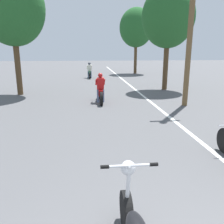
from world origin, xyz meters
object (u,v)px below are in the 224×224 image
at_px(roadside_tree_left, 12,8).
at_px(motorcycle_rider_lead, 100,91).
at_px(roadside_tree_right_near, 168,17).
at_px(motorcycle_rider_far, 90,72).
at_px(roadside_tree_right_far, 136,28).
at_px(utility_pole, 191,20).

relative_size(roadside_tree_left, motorcycle_rider_lead, 3.11).
bearing_deg(roadside_tree_left, motorcycle_rider_lead, -29.21).
height_order(roadside_tree_right_near, motorcycle_rider_far, roadside_tree_right_near).
height_order(roadside_tree_right_near, roadside_tree_right_far, roadside_tree_right_far).
bearing_deg(roadside_tree_right_far, motorcycle_rider_far, -141.83).
height_order(roadside_tree_left, motorcycle_rider_lead, roadside_tree_left).
xyz_separation_m(roadside_tree_right_far, roadside_tree_left, (-9.32, -12.24, -0.16)).
bearing_deg(roadside_tree_left, roadside_tree_right_far, 52.73).
relative_size(roadside_tree_right_far, roadside_tree_left, 1.03).
height_order(roadside_tree_right_near, roadside_tree_left, roadside_tree_left).
xyz_separation_m(utility_pole, roadside_tree_left, (-8.46, 3.74, 0.94)).
bearing_deg(motorcycle_rider_lead, utility_pole, -16.92).
distance_m(motorcycle_rider_lead, motorcycle_rider_far, 10.76).
distance_m(roadside_tree_left, motorcycle_rider_far, 10.10).
bearing_deg(utility_pole, roadside_tree_right_near, 83.30).
height_order(roadside_tree_right_far, motorcycle_rider_far, roadside_tree_right_far).
bearing_deg(motorcycle_rider_lead, motorcycle_rider_far, 92.10).
xyz_separation_m(utility_pole, motorcycle_rider_far, (-4.29, 11.94, -3.23)).
bearing_deg(roadside_tree_left, roadside_tree_right_near, 5.97).
height_order(utility_pole, roadside_tree_left, utility_pole).
bearing_deg(roadside_tree_right_far, roadside_tree_left, -127.27).
bearing_deg(motorcycle_rider_far, roadside_tree_right_near, -56.29).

